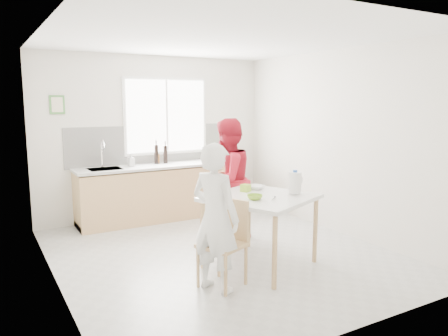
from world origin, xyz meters
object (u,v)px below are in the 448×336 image
object	(u,v)px
chair_left	(226,239)
bowl_white	(256,187)
bowl_green	(255,197)
wine_bottle_a	(156,154)
wine_bottle_b	(165,154)
person_red	(227,181)
milk_jug	(295,182)
dining_table	(260,203)
chair_far	(223,206)
person_white	(215,218)

from	to	relation	value
chair_left	bowl_white	distance (m)	1.08
bowl_green	wine_bottle_a	distance (m)	2.78
bowl_green	bowl_white	distance (m)	0.58
wine_bottle_b	person_red	bearing A→B (deg)	-81.86
bowl_green	milk_jug	size ratio (longest dim) A/B	0.65
dining_table	milk_jug	world-z (taller)	milk_jug
milk_jug	person_red	bearing A→B (deg)	81.06
chair_far	wine_bottle_b	distance (m)	1.83
bowl_white	wine_bottle_b	size ratio (longest dim) A/B	0.68
bowl_green	wine_bottle_a	bearing A→B (deg)	92.27
bowl_green	milk_jug	distance (m)	0.59
wine_bottle_a	dining_table	bearing A→B (deg)	-84.09
wine_bottle_a	wine_bottle_b	world-z (taller)	wine_bottle_a
milk_jug	wine_bottle_a	size ratio (longest dim) A/B	0.86
bowl_white	milk_jug	xyz separation A→B (m)	(0.23, -0.48, 0.12)
chair_far	person_white	bearing A→B (deg)	-145.83
person_red	wine_bottle_a	bearing A→B (deg)	-99.91
dining_table	chair_left	world-z (taller)	chair_left
wine_bottle_a	wine_bottle_b	distance (m)	0.16
bowl_white	wine_bottle_b	world-z (taller)	wine_bottle_b
person_red	wine_bottle_b	distance (m)	1.68
chair_far	person_red	bearing A→B (deg)	14.56
milk_jug	wine_bottle_a	xyz separation A→B (m)	(-0.68, 2.78, 0.08)
chair_far	bowl_white	xyz separation A→B (m)	(0.18, -0.55, 0.33)
chair_left	chair_far	world-z (taller)	chair_far
chair_left	bowl_green	distance (m)	0.61
chair_left	milk_jug	bearing A→B (deg)	74.34
person_white	milk_jug	distance (m)	1.24
person_red	bowl_white	world-z (taller)	person_red
person_red	wine_bottle_a	distance (m)	1.71
dining_table	bowl_white	xyz separation A→B (m)	(0.18, 0.35, 0.11)
chair_far	milk_jug	size ratio (longest dim) A/B	3.59
dining_table	wine_bottle_b	size ratio (longest dim) A/B	4.84
person_red	wine_bottle_b	world-z (taller)	person_red
chair_left	person_red	xyz separation A→B (m)	(0.75, 1.26, 0.36)
chair_left	person_white	xyz separation A→B (m)	(-0.17, -0.07, 0.27)
person_red	bowl_white	distance (m)	0.65
chair_left	milk_jug	distance (m)	1.15
bowl_white	wine_bottle_a	bearing A→B (deg)	101.08
dining_table	chair_left	distance (m)	0.73
chair_far	wine_bottle_b	bearing A→B (deg)	70.29
person_white	wine_bottle_b	distance (m)	3.08
chair_left	wine_bottle_b	bearing A→B (deg)	146.75
dining_table	wine_bottle_a	distance (m)	2.68
milk_jug	wine_bottle_a	distance (m)	2.86
chair_left	person_red	size ratio (longest dim) A/B	0.53
chair_far	person_white	world-z (taller)	person_white
chair_far	person_white	size ratio (longest dim) A/B	0.63
dining_table	milk_jug	bearing A→B (deg)	-17.69
wine_bottle_a	person_white	bearing A→B (deg)	-99.86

